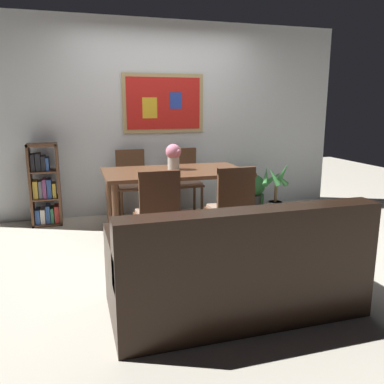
# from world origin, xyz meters

# --- Properties ---
(ground_plane) EXTENTS (12.00, 12.00, 0.00)m
(ground_plane) POSITION_xyz_m (0.00, 0.00, 0.00)
(ground_plane) COLOR beige
(wall_back_with_painting) EXTENTS (5.20, 0.14, 2.60)m
(wall_back_with_painting) POSITION_xyz_m (0.00, 1.56, 1.30)
(wall_back_with_painting) COLOR silver
(wall_back_with_painting) RESTS_ON ground_plane
(dining_table) EXTENTS (1.62, 0.92, 0.75)m
(dining_table) POSITION_xyz_m (-0.10, 0.46, 0.66)
(dining_table) COLOR brown
(dining_table) RESTS_ON ground_plane
(dining_chair_near_left) EXTENTS (0.40, 0.41, 0.91)m
(dining_chair_near_left) POSITION_xyz_m (-0.48, -0.35, 0.54)
(dining_chair_near_left) COLOR brown
(dining_chair_near_left) RESTS_ON ground_plane
(dining_chair_far_right) EXTENTS (0.40, 0.41, 0.91)m
(dining_chair_far_right) POSITION_xyz_m (0.23, 1.24, 0.54)
(dining_chair_far_right) COLOR brown
(dining_chair_far_right) RESTS_ON ground_plane
(dining_chair_far_left) EXTENTS (0.40, 0.41, 0.91)m
(dining_chair_far_left) POSITION_xyz_m (-0.49, 1.26, 0.54)
(dining_chair_far_left) COLOR brown
(dining_chair_far_left) RESTS_ON ground_plane
(dining_chair_near_right) EXTENTS (0.40, 0.41, 0.91)m
(dining_chair_near_right) POSITION_xyz_m (0.27, -0.37, 0.54)
(dining_chair_near_right) COLOR brown
(dining_chair_near_right) RESTS_ON ground_plane
(leather_couch) EXTENTS (1.80, 0.84, 0.84)m
(leather_couch) POSITION_xyz_m (-0.13, -1.43, 0.31)
(leather_couch) COLOR black
(leather_couch) RESTS_ON ground_plane
(bookshelf) EXTENTS (0.36, 0.28, 1.03)m
(bookshelf) POSITION_xyz_m (-1.58, 1.28, 0.47)
(bookshelf) COLOR brown
(bookshelf) RESTS_ON ground_plane
(potted_ivy) EXTENTS (0.32, 0.33, 0.55)m
(potted_ivy) POSITION_xyz_m (1.27, 1.22, 0.26)
(potted_ivy) COLOR #4C4742
(potted_ivy) RESTS_ON ground_plane
(potted_palm) EXTENTS (0.40, 0.38, 0.74)m
(potted_palm) POSITION_xyz_m (1.41, 0.85, 0.32)
(potted_palm) COLOR #B2ADA3
(potted_palm) RESTS_ON ground_plane
(flower_vase) EXTENTS (0.19, 0.19, 0.30)m
(flower_vase) POSITION_xyz_m (-0.10, 0.54, 0.92)
(flower_vase) COLOR beige
(flower_vase) RESTS_ON dining_table
(tv_remote) EXTENTS (0.16, 0.09, 0.02)m
(tv_remote) POSITION_xyz_m (0.49, 0.27, 0.77)
(tv_remote) COLOR black
(tv_remote) RESTS_ON dining_table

